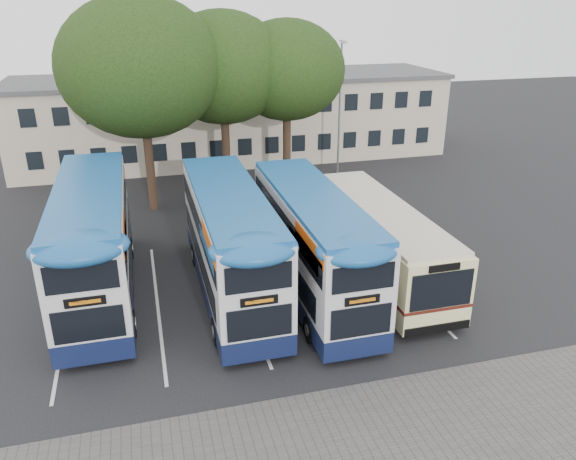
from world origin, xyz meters
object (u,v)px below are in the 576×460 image
at_px(lamp_post, 340,102).
at_px(bus_dd_right, 312,240).
at_px(bus_dd_left, 94,237).
at_px(bus_dd_mid, 230,239).
at_px(tree_mid, 223,68).
at_px(tree_right, 287,70).
at_px(bus_single, 378,236).
at_px(tree_left, 140,67).

bearing_deg(lamp_post, bus_dd_right, -113.57).
distance_m(bus_dd_left, bus_dd_right, 8.94).
xyz_separation_m(bus_dd_mid, bus_dd_right, (3.26, -0.85, -0.06)).
bearing_deg(lamp_post, bus_dd_left, -139.13).
xyz_separation_m(tree_mid, tree_right, (3.90, -0.07, -0.26)).
bearing_deg(bus_single, tree_right, 93.18).
height_order(tree_mid, bus_single, tree_mid).
bearing_deg(bus_single, bus_dd_left, 173.51).
height_order(bus_dd_mid, bus_single, bus_dd_mid).
relative_size(lamp_post, tree_left, 0.76).
bearing_deg(bus_dd_mid, tree_left, 103.41).
relative_size(lamp_post, tree_right, 0.86).
height_order(bus_dd_left, bus_single, bus_dd_left).
xyz_separation_m(bus_dd_mid, bus_single, (6.60, 0.07, -0.66)).
xyz_separation_m(tree_left, bus_dd_right, (5.98, -12.25, -5.69)).
height_order(tree_left, bus_dd_left, tree_left).
xyz_separation_m(tree_mid, bus_dd_mid, (-1.99, -12.98, -5.27)).
xyz_separation_m(tree_left, bus_dd_mid, (2.72, -11.39, -5.63)).
bearing_deg(bus_dd_mid, lamp_post, 55.73).
relative_size(tree_right, bus_dd_mid, 0.97).
bearing_deg(bus_single, tree_left, 129.46).
distance_m(lamp_post, tree_right, 5.23).
relative_size(tree_mid, bus_single, 1.01).
bearing_deg(bus_dd_right, tree_left, 116.03).
bearing_deg(bus_dd_left, lamp_post, 40.87).
xyz_separation_m(lamp_post, bus_dd_mid, (-10.10, -14.83, -2.58)).
height_order(tree_left, tree_right, tree_left).
bearing_deg(bus_dd_left, tree_right, 45.54).
bearing_deg(bus_dd_left, bus_dd_mid, -14.93).
bearing_deg(bus_single, bus_dd_right, -164.55).
bearing_deg(bus_dd_left, bus_single, -6.49).
distance_m(tree_mid, bus_single, 14.93).
height_order(tree_right, bus_dd_mid, tree_right).
bearing_deg(tree_mid, tree_left, -161.37).
xyz_separation_m(tree_right, bus_dd_mid, (-5.89, -12.91, -5.00)).
height_order(lamp_post, bus_dd_left, lamp_post).
bearing_deg(bus_dd_right, bus_dd_left, 165.18).
bearing_deg(tree_left, bus_single, -50.54).
bearing_deg(bus_dd_left, tree_left, 75.06).
bearing_deg(tree_mid, bus_dd_right, -84.76).
distance_m(tree_left, bus_dd_mid, 12.99).
relative_size(bus_dd_right, bus_single, 0.97).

